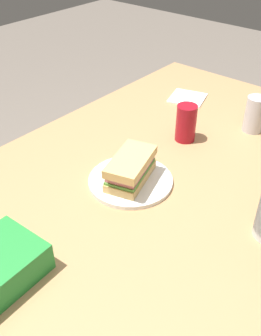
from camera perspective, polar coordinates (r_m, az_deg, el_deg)
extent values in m
plane|color=#70665B|center=(1.69, 2.84, -22.46)|extent=(8.00, 8.00, 0.00)
cube|color=tan|center=(1.13, 3.92, -2.48)|extent=(1.57, 0.98, 0.04)
cylinder|color=#977049|center=(2.02, 6.26, 3.32)|extent=(0.07, 0.07, 0.72)
cylinder|color=white|center=(1.10, 0.00, -1.86)|extent=(0.24, 0.24, 0.01)
cube|color=#DBB26B|center=(1.09, 0.00, -1.11)|extent=(0.19, 0.14, 0.02)
cube|color=#599E3F|center=(1.08, 0.00, -0.43)|extent=(0.18, 0.13, 0.01)
cube|color=#C6727A|center=(1.07, 0.00, 0.17)|extent=(0.17, 0.12, 0.02)
cube|color=yellow|center=(1.06, 0.00, 0.74)|extent=(0.17, 0.12, 0.01)
cube|color=#DBB26B|center=(1.05, 0.04, 0.99)|extent=(0.19, 0.14, 0.02)
cylinder|color=maroon|center=(1.28, 8.10, 6.52)|extent=(0.07, 0.07, 0.12)
cylinder|color=silver|center=(1.38, 17.67, 7.48)|extent=(0.07, 0.07, 0.12)
cube|color=white|center=(1.58, 8.32, 10.08)|extent=(0.16, 0.16, 0.01)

